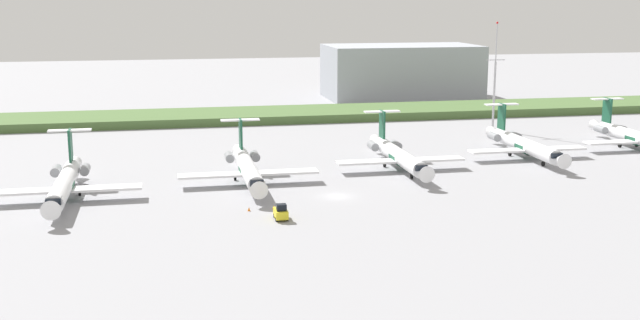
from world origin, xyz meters
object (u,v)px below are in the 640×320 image
at_px(regional_jet_second, 65,183).
at_px(regional_jet_third, 247,167).
at_px(regional_jet_fifth, 524,144).
at_px(regional_jet_sixth, 634,136).
at_px(antenna_mast, 494,86).
at_px(regional_jet_fourth, 398,155).
at_px(safety_cone_mid_marker, 274,207).
at_px(safety_cone_front_marker, 249,209).
at_px(baggage_tug, 281,212).

bearing_deg(regional_jet_second, regional_jet_third, 11.03).
bearing_deg(regional_jet_fifth, regional_jet_sixth, 8.31).
relative_size(regional_jet_third, antenna_mast, 1.26).
relative_size(regional_jet_fourth, safety_cone_mid_marker, 56.36).
bearing_deg(antenna_mast, regional_jet_sixth, -55.66).
xyz_separation_m(regional_jet_third, regional_jet_sixth, (79.53, 13.72, 0.00)).
distance_m(regional_jet_second, safety_cone_front_marker, 29.21).
relative_size(regional_jet_fourth, regional_jet_fifth, 1.00).
bearing_deg(safety_cone_mid_marker, regional_jet_third, 96.22).
distance_m(regional_jet_sixth, antenna_mast, 33.66).
height_order(regional_jet_second, safety_cone_front_marker, regional_jet_second).
relative_size(regional_jet_second, regional_jet_third, 1.00).
xyz_separation_m(regional_jet_third, safety_cone_front_marker, (-1.75, -17.61, -2.26)).
bearing_deg(regional_jet_fifth, baggage_tug, -147.63).
relative_size(regional_jet_sixth, safety_cone_mid_marker, 56.36).
xyz_separation_m(regional_jet_third, safety_cone_mid_marker, (1.88, -17.23, -2.26)).
relative_size(regional_jet_fifth, baggage_tug, 9.69).
bearing_deg(regional_jet_second, safety_cone_front_marker, -24.56).
distance_m(regional_jet_fourth, safety_cone_front_marker, 36.94).
height_order(regional_jet_sixth, safety_cone_front_marker, regional_jet_sixth).
bearing_deg(antenna_mast, regional_jet_fourth, -133.34).
bearing_deg(regional_jet_fifth, regional_jet_fourth, -169.51).
bearing_deg(safety_cone_mid_marker, baggage_tug, -87.87).
xyz_separation_m(regional_jet_fourth, regional_jet_fifth, (26.43, 4.89, 0.00)).
distance_m(regional_jet_sixth, safety_cone_front_marker, 87.13).
bearing_deg(regional_jet_third, antenna_mast, 33.75).
bearing_deg(regional_jet_third, baggage_tug, -84.78).
distance_m(regional_jet_third, regional_jet_fourth, 27.80).
xyz_separation_m(regional_jet_third, regional_jet_fifth, (53.77, 9.95, 0.00)).
bearing_deg(regional_jet_fourth, safety_cone_mid_marker, -138.80).
xyz_separation_m(regional_jet_second, safety_cone_front_marker, (26.49, -12.11, -2.26)).
distance_m(regional_jet_third, regional_jet_sixth, 80.70).
bearing_deg(safety_cone_front_marker, regional_jet_third, 84.34).
height_order(regional_jet_third, baggage_tug, regional_jet_third).
relative_size(regional_jet_sixth, safety_cone_front_marker, 56.36).
bearing_deg(safety_cone_front_marker, regional_jet_fourth, 37.94).
xyz_separation_m(regional_jet_fifth, baggage_tug, (-51.68, -32.76, -1.53)).
xyz_separation_m(regional_jet_fourth, regional_jet_sixth, (52.19, 8.66, 0.00)).
relative_size(baggage_tug, safety_cone_front_marker, 5.82).
bearing_deg(antenna_mast, safety_cone_front_marker, -137.08).
distance_m(antenna_mast, safety_cone_mid_marker, 83.45).
xyz_separation_m(regional_jet_third, baggage_tug, (2.08, -22.81, -1.53)).
height_order(regional_jet_sixth, safety_cone_mid_marker, regional_jet_sixth).
xyz_separation_m(regional_jet_fifth, safety_cone_mid_marker, (-51.89, -27.18, -2.26)).
relative_size(regional_jet_fifth, antenna_mast, 1.26).
distance_m(baggage_tug, safety_cone_front_marker, 6.50).
xyz_separation_m(regional_jet_fifth, regional_jet_sixth, (25.76, 3.76, 0.00)).
height_order(regional_jet_fourth, safety_cone_mid_marker, regional_jet_fourth).
bearing_deg(safety_cone_front_marker, regional_jet_second, 155.44).
relative_size(regional_jet_fourth, baggage_tug, 9.69).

